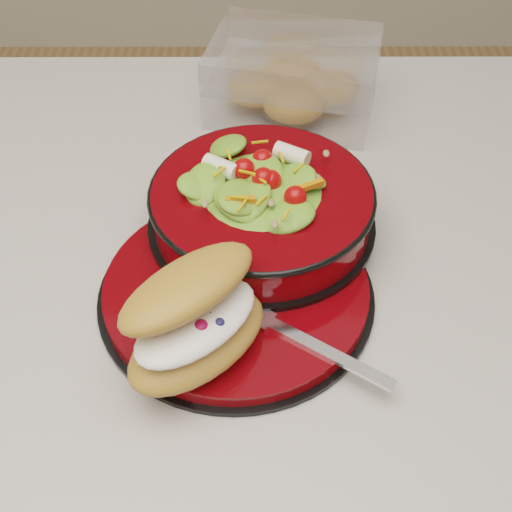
{
  "coord_description": "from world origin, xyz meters",
  "views": [
    {
      "loc": [
        -0.12,
        -0.57,
        1.45
      ],
      "look_at": [
        -0.12,
        -0.08,
        0.94
      ],
      "focal_mm": 50.0,
      "sensor_mm": 36.0,
      "label": 1
    }
  ],
  "objects_px": {
    "pastry_box": "(293,79)",
    "dinner_plate": "(237,291)",
    "island_counter": "(332,437)",
    "croissant": "(196,319)",
    "salad_bowl": "(262,200)",
    "fork": "(305,340)"
  },
  "relations": [
    {
      "from": "pastry_box",
      "to": "dinner_plate",
      "type": "bearing_deg",
      "value": -88.4
    },
    {
      "from": "island_counter",
      "to": "croissant",
      "type": "distance_m",
      "value": 0.57
    },
    {
      "from": "island_counter",
      "to": "dinner_plate",
      "type": "bearing_deg",
      "value": -144.44
    },
    {
      "from": "salad_bowl",
      "to": "croissant",
      "type": "bearing_deg",
      "value": -109.64
    },
    {
      "from": "fork",
      "to": "salad_bowl",
      "type": "bearing_deg",
      "value": 47.69
    },
    {
      "from": "island_counter",
      "to": "salad_bowl",
      "type": "xyz_separation_m",
      "value": [
        -0.11,
        -0.01,
        0.5
      ]
    },
    {
      "from": "dinner_plate",
      "to": "pastry_box",
      "type": "height_order",
      "value": "pastry_box"
    },
    {
      "from": "salad_bowl",
      "to": "croissant",
      "type": "distance_m",
      "value": 0.17
    },
    {
      "from": "dinner_plate",
      "to": "salad_bowl",
      "type": "xyz_separation_m",
      "value": [
        0.03,
        0.09,
        0.05
      ]
    },
    {
      "from": "fork",
      "to": "pastry_box",
      "type": "xyz_separation_m",
      "value": [
        0.0,
        0.41,
        0.02
      ]
    },
    {
      "from": "dinner_plate",
      "to": "croissant",
      "type": "xyz_separation_m",
      "value": [
        -0.03,
        -0.08,
        0.05
      ]
    },
    {
      "from": "croissant",
      "to": "dinner_plate",
      "type": "bearing_deg",
      "value": 22.57
    },
    {
      "from": "island_counter",
      "to": "dinner_plate",
      "type": "relative_size",
      "value": 4.45
    },
    {
      "from": "dinner_plate",
      "to": "pastry_box",
      "type": "bearing_deg",
      "value": 78.59
    },
    {
      "from": "dinner_plate",
      "to": "pastry_box",
      "type": "xyz_separation_m",
      "value": [
        0.07,
        0.34,
        0.03
      ]
    },
    {
      "from": "pastry_box",
      "to": "island_counter",
      "type": "bearing_deg",
      "value": -60.74
    },
    {
      "from": "island_counter",
      "to": "croissant",
      "type": "relative_size",
      "value": 7.2
    },
    {
      "from": "dinner_plate",
      "to": "croissant",
      "type": "distance_m",
      "value": 0.1
    },
    {
      "from": "salad_bowl",
      "to": "pastry_box",
      "type": "height_order",
      "value": "salad_bowl"
    },
    {
      "from": "croissant",
      "to": "fork",
      "type": "height_order",
      "value": "croissant"
    },
    {
      "from": "island_counter",
      "to": "fork",
      "type": "height_order",
      "value": "fork"
    },
    {
      "from": "island_counter",
      "to": "dinner_plate",
      "type": "distance_m",
      "value": 0.49
    }
  ]
}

